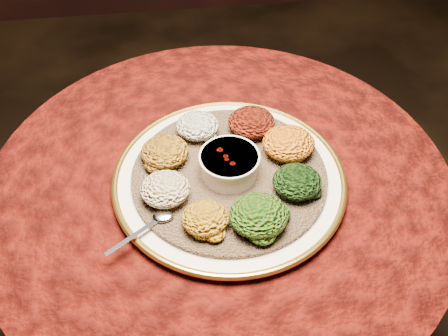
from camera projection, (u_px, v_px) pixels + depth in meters
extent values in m
plane|color=black|center=(221.00, 334.00, 1.56)|extent=(4.00, 4.00, 0.00)
cylinder|color=black|center=(221.00, 331.00, 1.55)|extent=(0.44, 0.44, 0.04)
cylinder|color=black|center=(220.00, 277.00, 1.31)|extent=(0.12, 0.12, 0.68)
cylinder|color=black|center=(219.00, 187.00, 1.05)|extent=(0.80, 0.80, 0.04)
cylinder|color=#400905|center=(220.00, 228.00, 1.15)|extent=(0.93, 0.93, 0.34)
cylinder|color=#400905|center=(219.00, 179.00, 1.03)|extent=(0.96, 0.96, 0.01)
cylinder|color=silver|center=(229.00, 180.00, 1.01)|extent=(0.51, 0.51, 0.02)
torus|color=#BA8E2E|center=(229.00, 177.00, 1.00)|extent=(0.47, 0.47, 0.01)
cylinder|color=brown|center=(229.00, 175.00, 1.00)|extent=(0.51, 0.51, 0.01)
cylinder|color=silver|center=(229.00, 165.00, 0.97)|extent=(0.11, 0.11, 0.05)
cylinder|color=silver|center=(229.00, 157.00, 0.96)|extent=(0.12, 0.12, 0.01)
cylinder|color=#580C04|center=(229.00, 159.00, 0.96)|extent=(0.09, 0.09, 0.01)
ellipsoid|color=silver|center=(163.00, 216.00, 0.91)|extent=(0.04, 0.03, 0.01)
cube|color=silver|center=(132.00, 237.00, 0.88)|extent=(0.09, 0.07, 0.00)
ellipsoid|color=beige|center=(197.00, 126.00, 1.06)|extent=(0.09, 0.09, 0.04)
ellipsoid|color=black|center=(251.00, 122.00, 1.06)|extent=(0.10, 0.10, 0.05)
ellipsoid|color=#BF8D0F|center=(288.00, 143.00, 1.02)|extent=(0.11, 0.10, 0.05)
ellipsoid|color=black|center=(297.00, 181.00, 0.95)|extent=(0.09, 0.09, 0.05)
ellipsoid|color=#AF430B|center=(259.00, 215.00, 0.89)|extent=(0.11, 0.10, 0.05)
ellipsoid|color=#B4680F|center=(205.00, 218.00, 0.89)|extent=(0.09, 0.08, 0.04)
ellipsoid|color=maroon|center=(165.00, 189.00, 0.93)|extent=(0.09, 0.09, 0.05)
ellipsoid|color=#9D6A13|center=(165.00, 152.00, 1.00)|extent=(0.10, 0.09, 0.05)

